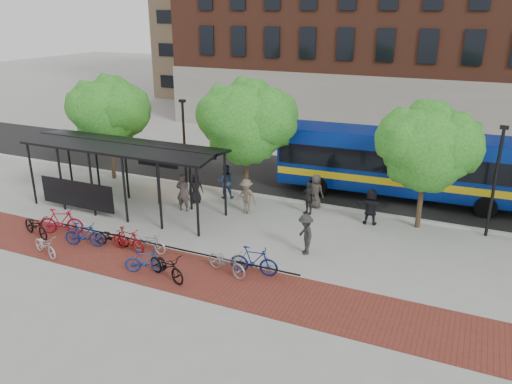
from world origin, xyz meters
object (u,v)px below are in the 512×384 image
at_px(bike_5, 128,240).
at_px(bike_6, 149,240).
at_px(bike_4, 112,237).
at_px(bike_8, 166,266).
at_px(bus_shelter, 121,153).
at_px(bike_1, 61,221).
at_px(pedestrian_4, 308,198).
at_px(lamp_post_right, 495,179).
at_px(bike_2, 45,245).
at_px(pedestrian_1, 183,193).
at_px(lamp_post_left, 184,142).
at_px(pedestrian_3, 246,197).
at_px(bike_7, 145,261).
at_px(bike_11, 254,261).
at_px(pedestrian_6, 316,191).
at_px(bike_3, 84,235).
at_px(pedestrian_2, 226,182).
at_px(pedestrian_5, 371,207).
at_px(tree_a, 109,110).
at_px(pedestrian_0, 196,188).
at_px(tree_c, 429,144).
at_px(pedestrian_9, 305,234).
at_px(bike_0, 36,226).
at_px(tree_b, 248,119).
at_px(bike_10, 227,262).
at_px(bus, 403,161).

bearing_deg(bike_5, bike_6, -57.05).
bearing_deg(bike_4, bike_8, -119.17).
distance_m(bus_shelter, bike_1, 4.47).
bearing_deg(pedestrian_4, lamp_post_right, 32.16).
distance_m(bike_2, pedestrian_1, 7.16).
height_order(lamp_post_left, pedestrian_3, lamp_post_left).
distance_m(bus_shelter, lamp_post_right, 17.61).
height_order(bike_7, bike_11, bike_11).
bearing_deg(pedestrian_4, bus_shelter, -133.99).
height_order(bike_8, pedestrian_6, pedestrian_6).
distance_m(lamp_post_right, bike_3, 18.22).
bearing_deg(bike_7, bike_2, 72.64).
bearing_deg(bike_6, bike_11, -80.16).
distance_m(bike_8, pedestrian_2, 8.95).
bearing_deg(bike_5, bike_2, 126.74).
xyz_separation_m(bike_11, pedestrian_5, (3.10, 6.73, 0.31)).
distance_m(tree_a, pedestrian_2, 8.44).
bearing_deg(bike_1, pedestrian_1, -57.95).
relative_size(bike_8, pedestrian_1, 1.02).
distance_m(bike_4, pedestrian_0, 6.12).
distance_m(bike_1, pedestrian_6, 12.51).
relative_size(bike_2, pedestrian_3, 0.93).
bearing_deg(bus_shelter, bike_3, -75.61).
height_order(lamp_post_right, pedestrian_6, lamp_post_right).
bearing_deg(bus_shelter, lamp_post_right, 13.39).
distance_m(tree_c, pedestrian_6, 6.20).
distance_m(lamp_post_left, bike_3, 8.64).
height_order(bike_1, pedestrian_3, pedestrian_3).
bearing_deg(bike_4, tree_a, 29.31).
relative_size(bike_6, pedestrian_9, 1.07).
xyz_separation_m(bike_0, pedestrian_5, (13.58, 7.63, 0.36)).
xyz_separation_m(tree_b, pedestrian_6, (3.67, 0.42, -3.57)).
xyz_separation_m(bus_shelter, bike_10, (7.89, -3.91, -2.48)).
bearing_deg(pedestrian_6, bike_4, 67.51).
relative_size(bus, bike_11, 6.95).
distance_m(bike_0, pedestrian_6, 13.62).
xyz_separation_m(bike_3, bike_7, (3.84, -0.84, -0.05)).
bearing_deg(bike_11, tree_b, 18.85).
height_order(pedestrian_3, pedestrian_5, pedestrian_3).
bearing_deg(bus, tree_a, -170.07).
xyz_separation_m(bus_shelter, pedestrian_6, (8.90, 4.25, -2.11)).
relative_size(bus, bike_3, 7.42).
relative_size(bike_1, pedestrian_5, 1.15).
bearing_deg(pedestrian_3, bus_shelter, -154.71).
bearing_deg(bike_8, bus_shelter, 67.94).
relative_size(bike_11, pedestrian_4, 1.14).
relative_size(pedestrian_0, pedestrian_5, 0.91).
bearing_deg(bus, bike_10, -115.58).
bearing_deg(pedestrian_0, pedestrian_2, 5.45).
height_order(bike_0, bike_11, bike_11).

